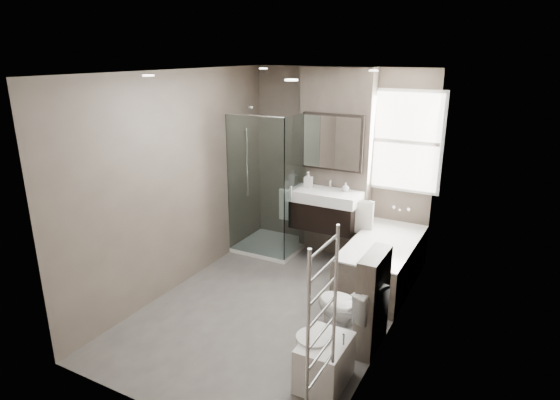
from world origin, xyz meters
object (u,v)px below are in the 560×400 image
Objects in this scene: vanity at (325,209)px; toilet at (347,310)px; bidet at (324,361)px; bathtub at (383,260)px.

vanity is 2.00m from toilet.
vanity is 2.64m from bidet.
vanity is at bearing -130.33° from toilet.
toilet reaches higher than bidet.
vanity reaches higher than bidet.
bathtub is at bearing -19.37° from vanity.
bathtub is 1.38m from toilet.
bidet is (0.09, -2.05, -0.09)m from bathtub.
vanity is at bearing 160.63° from bathtub.
vanity reaches higher than bathtub.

